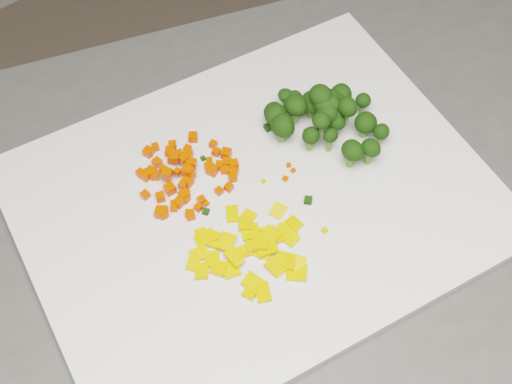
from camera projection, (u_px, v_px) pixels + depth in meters
counter_block at (294, 361)px, 1.15m from camera, size 1.10×0.93×0.90m
cutting_board at (256, 200)px, 0.77m from camera, size 0.55×0.46×0.01m
carrot_pile at (185, 170)px, 0.77m from camera, size 0.11×0.11×0.03m
pepper_pile at (249, 247)px, 0.72m from camera, size 0.13×0.13×0.02m
broccoli_pile at (329, 115)px, 0.79m from camera, size 0.13×0.13×0.06m
carrot_cube_0 at (160, 197)px, 0.76m from camera, size 0.01×0.01×0.01m
carrot_cube_1 at (184, 195)px, 0.76m from camera, size 0.01×0.01×0.01m
carrot_cube_2 at (170, 189)px, 0.77m from camera, size 0.01×0.01×0.01m
carrot_cube_3 at (184, 159)px, 0.78m from camera, size 0.01×0.01×0.01m
carrot_cube_4 at (192, 163)px, 0.77m from camera, size 0.01×0.01×0.01m
carrot_cube_5 at (188, 155)px, 0.79m from camera, size 0.01×0.01×0.01m
carrot_cube_6 at (172, 145)px, 0.80m from camera, size 0.01×0.01×0.01m
carrot_cube_7 at (163, 212)px, 0.75m from camera, size 0.01×0.01×0.01m
carrot_cube_8 at (193, 137)px, 0.81m from camera, size 0.01×0.01×0.01m
carrot_cube_9 at (174, 208)px, 0.75m from camera, size 0.01×0.01×0.01m
carrot_cube_10 at (234, 165)px, 0.78m from camera, size 0.01×0.01×0.01m
carrot_cube_11 at (165, 174)px, 0.78m from camera, size 0.01×0.01×0.01m
carrot_cube_12 at (167, 174)px, 0.76m from camera, size 0.01×0.01×0.01m
carrot_cube_13 at (234, 172)px, 0.78m from camera, size 0.01×0.01×0.01m
carrot_cube_14 at (209, 161)px, 0.79m from camera, size 0.01×0.01×0.01m
carrot_cube_15 at (150, 152)px, 0.80m from camera, size 0.01×0.01×0.01m
carrot_cube_16 at (213, 171)px, 0.78m from camera, size 0.01×0.01×0.01m
carrot_cube_17 at (233, 178)px, 0.78m from camera, size 0.01×0.01×0.01m
carrot_cube_18 at (179, 154)px, 0.78m from camera, size 0.01×0.01×0.01m
carrot_cube_19 at (174, 158)px, 0.78m from camera, size 0.01×0.01×0.01m
carrot_cube_20 at (185, 194)px, 0.76m from camera, size 0.01×0.01×0.01m
carrot_cube_21 at (186, 199)px, 0.76m from camera, size 0.01×0.01×0.01m
carrot_cube_22 at (210, 167)px, 0.78m from camera, size 0.01×0.01×0.01m
carrot_cube_23 at (146, 175)px, 0.78m from camera, size 0.01×0.01×0.01m
carrot_cube_24 at (179, 202)px, 0.76m from camera, size 0.01×0.01×0.01m
carrot_cube_25 at (202, 200)px, 0.76m from camera, size 0.01×0.01×0.01m
carrot_cube_26 at (155, 175)px, 0.78m from camera, size 0.01×0.01×0.01m
carrot_cube_27 at (177, 172)px, 0.77m from camera, size 0.01×0.01×0.01m
carrot_cube_28 at (219, 191)px, 0.77m from camera, size 0.01×0.01×0.01m
carrot_cube_29 at (187, 171)px, 0.77m from camera, size 0.01×0.01×0.01m
carrot_cube_30 at (191, 174)px, 0.77m from camera, size 0.01×0.01×0.01m
carrot_cube_31 at (190, 215)px, 0.75m from camera, size 0.01×0.01×0.01m
carrot_cube_32 at (216, 152)px, 0.79m from camera, size 0.01×0.01×0.01m
carrot_cube_33 at (172, 158)px, 0.79m from camera, size 0.01×0.01×0.01m
carrot_cube_34 at (182, 185)px, 0.76m from camera, size 0.01×0.01×0.01m
carrot_cube_35 at (175, 204)px, 0.76m from camera, size 0.01×0.01×0.01m
carrot_cube_36 at (198, 207)px, 0.76m from camera, size 0.01×0.01×0.01m
carrot_cube_37 at (188, 170)px, 0.77m from camera, size 0.01×0.01×0.01m
carrot_cube_38 at (220, 165)px, 0.78m from camera, size 0.01×0.01×0.01m
carrot_cube_39 at (160, 213)px, 0.75m from camera, size 0.02×0.02×0.01m
carrot_cube_40 at (170, 152)px, 0.79m from camera, size 0.01×0.01×0.01m
carrot_cube_41 at (228, 163)px, 0.79m from camera, size 0.01×0.01×0.01m
carrot_cube_42 at (213, 144)px, 0.80m from camera, size 0.01×0.01×0.01m
carrot_cube_43 at (140, 173)px, 0.78m from camera, size 0.01×0.01×0.01m
carrot_cube_44 at (224, 170)px, 0.78m from camera, size 0.01×0.01×0.01m
carrot_cube_45 at (157, 162)px, 0.79m from camera, size 0.01×0.01×0.01m
carrot_cube_46 at (188, 149)px, 0.80m from camera, size 0.01×0.01×0.01m
carrot_cube_47 at (230, 170)px, 0.78m from camera, size 0.01×0.01×0.01m
carrot_cube_48 at (229, 187)px, 0.77m from camera, size 0.01×0.01×0.01m
carrot_cube_49 at (145, 195)px, 0.76m from camera, size 0.01×0.01×0.01m
carrot_cube_50 at (155, 147)px, 0.80m from camera, size 0.01×0.01×0.01m
carrot_cube_51 at (189, 163)px, 0.78m from camera, size 0.01×0.01×0.01m
carrot_cube_52 at (188, 171)px, 0.77m from camera, size 0.01×0.01×0.01m
carrot_cube_53 at (148, 152)px, 0.79m from camera, size 0.01×0.01×0.01m
carrot_cube_54 at (163, 214)px, 0.75m from camera, size 0.01×0.01×0.01m
carrot_cube_55 at (164, 169)px, 0.77m from camera, size 0.01×0.01×0.01m
carrot_cube_56 at (226, 154)px, 0.79m from camera, size 0.01×0.01×0.01m
carrot_cube_57 at (189, 214)px, 0.75m from camera, size 0.01×0.01×0.01m
carrot_cube_58 at (188, 182)px, 0.77m from camera, size 0.01×0.01×0.01m
carrot_cube_59 at (151, 172)px, 0.78m from camera, size 0.01×0.01×0.01m
carrot_cube_60 at (209, 168)px, 0.78m from camera, size 0.01×0.01×0.01m
pepper_chunk_0 at (270, 236)px, 0.73m from camera, size 0.03×0.02×0.01m
pepper_chunk_1 at (202, 235)px, 0.74m from camera, size 0.02×0.02×0.00m
pepper_chunk_2 at (232, 214)px, 0.75m from camera, size 0.02×0.02×0.00m
pepper_chunk_3 at (253, 290)px, 0.70m from camera, size 0.02×0.02×0.01m
pepper_chunk_4 at (200, 254)px, 0.73m from camera, size 0.02×0.02×0.01m
pepper_chunk_5 at (206, 239)px, 0.74m from camera, size 0.02×0.02×0.01m
pepper_chunk_6 at (255, 245)px, 0.73m from camera, size 0.02×0.02×0.01m
pepper_chunk_7 at (274, 233)px, 0.74m from camera, size 0.01×0.02×0.00m
pepper_chunk_8 at (193, 263)px, 0.72m from camera, size 0.02×0.02×0.01m
pepper_chunk_9 at (201, 271)px, 0.71m from camera, size 0.02×0.02×0.01m
pepper_chunk_10 at (297, 273)px, 0.71m from camera, size 0.03×0.03×0.01m
pepper_chunk_11 at (300, 264)px, 0.72m from camera, size 0.02×0.02×0.01m
pepper_chunk_12 at (246, 250)px, 0.73m from camera, size 0.02×0.01×0.01m
pepper_chunk_13 at (264, 251)px, 0.73m from camera, size 0.02×0.02×0.01m
pepper_chunk_14 at (243, 252)px, 0.73m from camera, size 0.02×0.02×0.01m
pepper_chunk_15 at (260, 243)px, 0.73m from camera, size 0.02×0.02×0.01m
pepper_chunk_16 at (269, 233)px, 0.73m from camera, size 0.02×0.02×0.00m
pepper_chunk_17 at (227, 242)px, 0.73m from camera, size 0.03×0.02×0.01m
pepper_chunk_18 at (253, 283)px, 0.71m from camera, size 0.02×0.02×0.01m
pepper_chunk_19 at (267, 249)px, 0.73m from camera, size 0.03×0.02×0.01m
pepper_chunk_20 at (278, 211)px, 0.75m from camera, size 0.02×0.02×0.01m
pepper_chunk_21 at (278, 265)px, 0.72m from camera, size 0.02×0.02×0.01m
pepper_chunk_22 at (263, 292)px, 0.70m from camera, size 0.02×0.03×0.01m
pepper_chunk_23 at (248, 217)px, 0.75m from camera, size 0.02×0.02×0.00m
pepper_chunk_24 at (251, 232)px, 0.74m from camera, size 0.03×0.02×0.00m
pepper_chunk_25 at (288, 231)px, 0.74m from camera, size 0.03×0.03×0.01m
pepper_chunk_26 at (214, 239)px, 0.74m from camera, size 0.03×0.02×0.01m
pepper_chunk_27 at (230, 269)px, 0.72m from camera, size 0.02×0.02×0.00m
pepper_chunk_28 at (219, 268)px, 0.72m from camera, size 0.02×0.02×0.01m
pepper_chunk_29 at (291, 239)px, 0.74m from camera, size 0.02×0.02×0.01m
pepper_chunk_30 at (212, 259)px, 0.72m from camera, size 0.02×0.02×0.01m
pepper_chunk_31 at (246, 224)px, 0.74m from camera, size 0.02×0.02×0.01m
pepper_chunk_32 at (234, 258)px, 0.72m from camera, size 0.01×0.02×0.01m
pepper_chunk_33 at (294, 224)px, 0.75m from camera, size 0.01×0.02×0.01m
pepper_chunk_34 at (287, 261)px, 0.72m from camera, size 0.03×0.03×0.01m
pepper_chunk_35 at (281, 234)px, 0.74m from camera, size 0.02×0.02×0.01m
broccoli_floret_0 at (312, 106)px, 0.82m from camera, size 0.04×0.04×0.03m
broccoli_floret_1 at (362, 105)px, 0.82m from camera, size 0.02×0.02×0.03m
broccoli_floret_2 at (326, 119)px, 0.80m from camera, size 0.04×0.04×0.04m
broccoli_floret_3 at (333, 121)px, 0.80m from camera, size 0.03×0.03×0.03m
broccoli_floret_4 at (339, 99)px, 0.82m from camera, size 0.04×0.04×0.04m
broccoli_floret_5 at (310, 140)px, 0.79m from camera, size 0.03×0.03×0.03m
broccoli_floret_6 at (293, 102)px, 0.82m from camera, size 0.03×0.03×0.03m
broccoli_floret_7 at (352, 157)px, 0.78m from camera, size 0.02×0.02×0.03m
broccoli_floret_8 at (295, 111)px, 0.81m from camera, size 0.04×0.04×0.04m
broccoli_floret_9 at (329, 107)px, 0.81m from camera, size 0.04×0.04×0.04m
broccoli_floret_10 at (320, 100)px, 0.80m from camera, size 0.04×0.04×0.04m
broccoli_floret_11 at (351, 155)px, 0.78m from camera, size 0.03×0.03×0.04m
broccoli_floret_12 at (285, 100)px, 0.82m from camera, size 0.02×0.02×0.03m
broccoli_floret_13 at (329, 141)px, 0.79m from camera, size 0.02×0.02×0.03m
broccoli_floret_14 at (346, 112)px, 0.79m from camera, size 0.03×0.03×0.03m
broccoli_floret_15 at (330, 109)px, 0.80m from camera, size 0.03×0.03×0.03m
broccoli_floret_16 at (320, 125)px, 0.78m from camera, size 0.03×0.03×0.03m
broccoli_floret_17 at (369, 153)px, 0.78m from camera, size 0.03×0.03×0.03m
broccoli_floret_18 at (334, 107)px, 0.81m from camera, size 0.03×0.03×0.04m
broccoli_floret_19 at (324, 107)px, 0.80m from camera, size 0.04×0.04×0.03m
broccoli_floret_20 at (335, 126)px, 0.80m from camera, size 0.03×0.03×0.03m
broccoli_floret_21 at (364, 126)px, 0.80m from camera, size 0.04×0.04×0.03m
broccoli_floret_22 at (380, 136)px, 0.79m from camera, size 0.03×0.03×0.03m
broccoli_floret_23 at (272, 115)px, 0.81m from camera, size 0.03×0.03×0.03m
broccoli_floret_24 at (275, 119)px, 0.80m from camera, size 0.04×0.04×0.04m
broccoli_floret_25 at (282, 130)px, 0.79m from camera, size 0.04×0.04×0.04m
stray_bit_0 at (285, 179)px, 0.78m from camera, size 0.01×0.01×0.00m
stray_bit_1 at (308, 200)px, 0.76m from camera, size 0.01×0.01×0.01m
stray_bit_2 at (263, 181)px, 0.78m from camera, size 0.01×0.01×0.00m
stray_bit_3 at (206, 212)px, 0.75m from camera, size 0.01×0.01×0.00m
stray_bit_4 at (289, 165)px, 0.79m from camera, size 0.01×0.01×0.00m
stray_bit_5 at (206, 203)px, 0.76m from camera, size 0.01×0.01×0.00m
stray_bit_6 at (268, 127)px, 0.82m from camera, size 0.01×0.01×0.01m
stray_bit_7 at (306, 132)px, 0.81m from camera, size 0.01×0.01×0.00m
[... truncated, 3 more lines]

